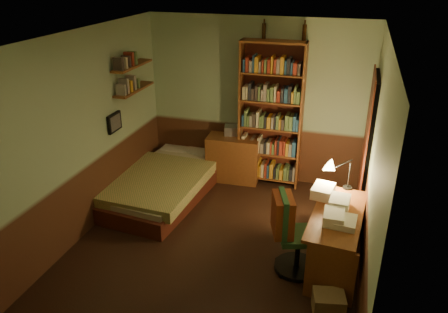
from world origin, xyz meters
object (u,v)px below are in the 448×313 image
(mini_stereo, at_px, (233,130))
(desk, at_px, (334,240))
(bed, at_px, (163,175))
(bookshelf, at_px, (271,116))
(desk_lamp, at_px, (351,164))
(cardboard_box_b, at_px, (329,303))
(dresser, at_px, (233,159))
(office_chair, at_px, (299,231))

(mini_stereo, distance_m, desk, 2.68)
(bed, xyz_separation_m, bookshelf, (1.45, 0.90, 0.81))
(desk, relative_size, desk_lamp, 1.97)
(desk, bearing_deg, desk_lamp, 87.85)
(mini_stereo, xyz_separation_m, bookshelf, (0.61, -0.04, 0.32))
(bed, distance_m, mini_stereo, 1.35)
(bed, xyz_separation_m, cardboard_box_b, (2.65, -1.81, -0.22))
(cardboard_box_b, bearing_deg, bed, 145.72)
(desk_lamp, bearing_deg, dresser, 155.55)
(dresser, bearing_deg, bookshelf, 5.38)
(office_chair, bearing_deg, bookshelf, 91.84)
(desk_lamp, relative_size, cardboard_box_b, 2.11)
(desk, xyz_separation_m, cardboard_box_b, (0.02, -0.80, -0.24))
(bed, relative_size, dresser, 2.66)
(bed, xyz_separation_m, desk, (2.63, -1.00, 0.02))
(dresser, distance_m, desk_lamp, 2.26)
(dresser, bearing_deg, mini_stereo, 105.80)
(bed, bearing_deg, office_chair, -22.94)
(bed, distance_m, desk_lamp, 2.82)
(dresser, relative_size, cardboard_box_b, 2.64)
(office_chair, bearing_deg, desk_lamp, 43.02)
(mini_stereo, bearing_deg, desk_lamp, -48.70)
(mini_stereo, bearing_deg, bed, -146.21)
(office_chair, xyz_separation_m, cardboard_box_b, (0.41, -0.59, -0.42))
(bed, distance_m, office_chair, 2.55)
(office_chair, bearing_deg, cardboard_box_b, -73.65)
(mini_stereo, height_order, bookshelf, bookshelf)
(mini_stereo, bearing_deg, office_chair, -71.24)
(cardboard_box_b, bearing_deg, desk_lamp, 87.76)
(dresser, xyz_separation_m, desk_lamp, (1.82, -1.16, 0.67))
(bed, height_order, cardboard_box_b, bed)
(desk, distance_m, desk_lamp, 0.96)
(dresser, bearing_deg, desk_lamp, -35.49)
(dresser, distance_m, mini_stereo, 0.47)
(bed, height_order, mini_stereo, mini_stereo)
(bed, height_order, bookshelf, bookshelf)
(dresser, distance_m, desk, 2.52)
(bed, bearing_deg, cardboard_box_b, -28.73)
(dresser, xyz_separation_m, cardboard_box_b, (1.77, -2.62, -0.26))
(bookshelf, relative_size, office_chair, 2.15)
(cardboard_box_b, bearing_deg, bookshelf, 113.90)
(bed, bearing_deg, mini_stereo, 53.58)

